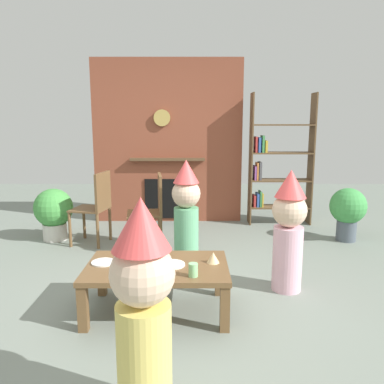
{
  "coord_description": "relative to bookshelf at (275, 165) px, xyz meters",
  "views": [
    {
      "loc": [
        0.15,
        -3.15,
        1.51
      ],
      "look_at": [
        0.15,
        0.4,
        0.85
      ],
      "focal_mm": 35.75,
      "sensor_mm": 36.0,
      "label": 1
    }
  ],
  "objects": [
    {
      "name": "brick_fireplace_feature",
      "position": [
        -1.58,
        0.2,
        0.31
      ],
      "size": [
        2.2,
        0.28,
        2.4
      ],
      "color": "brown",
      "rests_on": "ground_plane"
    },
    {
      "name": "paper_cup_center",
      "position": [
        -1.52,
        -2.93,
        -0.44
      ],
      "size": [
        0.06,
        0.06,
        0.1
      ],
      "primitive_type": "cylinder",
      "color": "#F2CC4C",
      "rests_on": "coffee_table"
    },
    {
      "name": "bookshelf",
      "position": [
        0.0,
        0.0,
        0.0
      ],
      "size": [
        0.9,
        0.28,
        1.9
      ],
      "color": "brown",
      "rests_on": "ground_plane"
    },
    {
      "name": "paper_cup_near_right",
      "position": [
        -1.21,
        -2.92,
        -0.44
      ],
      "size": [
        0.07,
        0.07,
        0.1
      ],
      "primitive_type": "cylinder",
      "color": "#8CD18C",
      "rests_on": "coffee_table"
    },
    {
      "name": "child_in_pink",
      "position": [
        -0.36,
        -2.29,
        -0.3
      ],
      "size": [
        0.3,
        0.3,
        1.1
      ],
      "rotation": [
        0.0,
        0.0,
        -2.8
      ],
      "color": "#EAB2C6",
      "rests_on": "ground_plane"
    },
    {
      "name": "child_with_cone_hat",
      "position": [
        -1.46,
        -3.81,
        -0.26
      ],
      "size": [
        0.32,
        0.32,
        1.16
      ],
      "rotation": [
        0.0,
        0.0,
        1.6
      ],
      "color": "#E0CC66",
      "rests_on": "ground_plane"
    },
    {
      "name": "paper_cup_near_left",
      "position": [
        -1.51,
        -2.59,
        -0.43
      ],
      "size": [
        0.08,
        0.08,
        0.11
      ],
      "primitive_type": "cylinder",
      "color": "#F2CC4C",
      "rests_on": "coffee_table"
    },
    {
      "name": "potted_plant_tall",
      "position": [
        0.75,
        -0.85,
        -0.47
      ],
      "size": [
        0.45,
        0.45,
        0.68
      ],
      "color": "#4C5660",
      "rests_on": "ground_plane"
    },
    {
      "name": "dining_chair_left",
      "position": [
        -2.39,
        -0.98,
        -0.37
      ],
      "size": [
        0.47,
        0.47,
        0.9
      ],
      "rotation": [
        0.0,
        0.0,
        2.94
      ],
      "color": "brown",
      "rests_on": "ground_plane"
    },
    {
      "name": "table_fork",
      "position": [
        -1.59,
        -2.8,
        -0.48
      ],
      "size": [
        0.14,
        0.08,
        0.01
      ],
      "primitive_type": "cube",
      "rotation": [
        0.0,
        0.0,
        0.46
      ],
      "color": "silver",
      "rests_on": "coffee_table"
    },
    {
      "name": "potted_plant_short",
      "position": [
        -2.98,
        -0.82,
        -0.5
      ],
      "size": [
        0.49,
        0.49,
        0.66
      ],
      "color": "beige",
      "rests_on": "ground_plane"
    },
    {
      "name": "coffee_table",
      "position": [
        -1.49,
        -2.7,
        -0.54
      ],
      "size": [
        1.12,
        0.68,
        0.39
      ],
      "color": "brown",
      "rests_on": "ground_plane"
    },
    {
      "name": "child_by_the_chairs",
      "position": [
        -1.28,
        -1.55,
        -0.29
      ],
      "size": [
        0.31,
        0.31,
        1.11
      ],
      "rotation": [
        0.0,
        0.0,
        -1.76
      ],
      "color": "#66B27F",
      "rests_on": "ground_plane"
    },
    {
      "name": "birthday_cake_slice",
      "position": [
        -1.05,
        -2.65,
        -0.44
      ],
      "size": [
        0.1,
        0.1,
        0.09
      ],
      "primitive_type": "cone",
      "color": "#EAC68C",
      "rests_on": "coffee_table"
    },
    {
      "name": "paper_plate_front",
      "position": [
        -1.93,
        -2.65,
        -0.48
      ],
      "size": [
        0.19,
        0.19,
        0.01
      ],
      "primitive_type": "cylinder",
      "color": "white",
      "rests_on": "coffee_table"
    },
    {
      "name": "ground_plane",
      "position": [
        -1.37,
        -2.4,
        -0.88
      ],
      "size": [
        12.0,
        12.0,
        0.0
      ],
      "primitive_type": "plane",
      "color": "gray"
    },
    {
      "name": "paper_plate_rear",
      "position": [
        -1.38,
        -2.7,
        -0.48
      ],
      "size": [
        0.21,
        0.21,
        0.01
      ],
      "primitive_type": "cylinder",
      "color": "white",
      "rests_on": "coffee_table"
    },
    {
      "name": "dining_chair_middle",
      "position": [
        -1.68,
        -1.19,
        -0.37
      ],
      "size": [
        0.45,
        0.45,
        0.9
      ],
      "rotation": [
        0.0,
        0.0,
        3.27
      ],
      "color": "brown",
      "rests_on": "ground_plane"
    }
  ]
}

